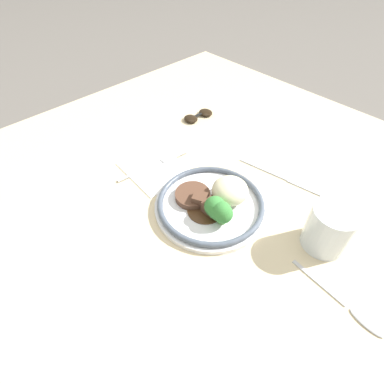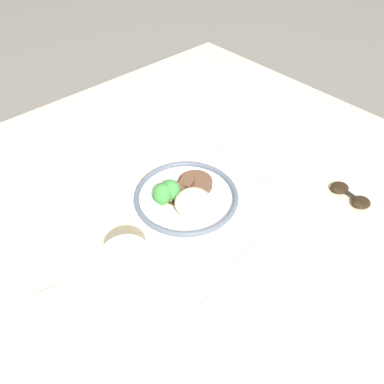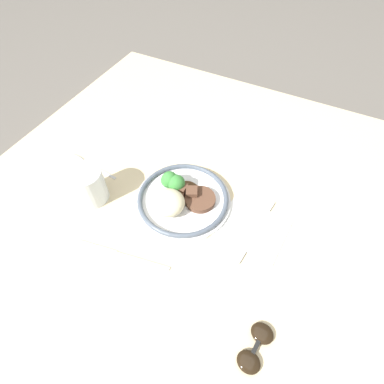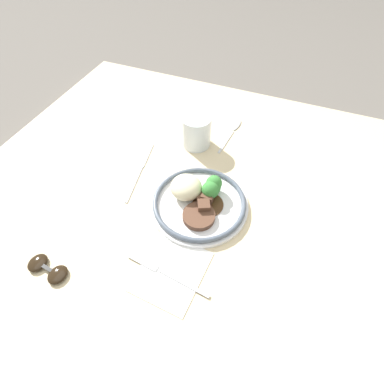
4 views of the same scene
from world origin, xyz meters
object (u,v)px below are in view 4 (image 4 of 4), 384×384
object	(u,v)px
knife	(141,169)
juice_glass	(196,132)
sunglasses	(48,269)
fork	(160,270)
spoon	(234,129)
plate	(199,199)

from	to	relation	value
knife	juice_glass	bearing A→B (deg)	-43.58
juice_glass	sunglasses	world-z (taller)	juice_glass
fork	sunglasses	world-z (taller)	sunglasses
fork	knife	world-z (taller)	fork
spoon	sunglasses	world-z (taller)	sunglasses
spoon	sunglasses	bearing A→B (deg)	163.97
juice_glass	knife	xyz separation A→B (m)	(-0.15, 0.10, -0.04)
plate	fork	world-z (taller)	plate
knife	spoon	xyz separation A→B (m)	(0.26, -0.19, 0.00)
plate	juice_glass	distance (m)	0.23
spoon	sunglasses	distance (m)	0.64
knife	sunglasses	bearing A→B (deg)	163.01
plate	knife	bearing A→B (deg)	74.47
knife	sunglasses	xyz separation A→B (m)	(-0.33, 0.04, 0.01)
knife	fork	bearing A→B (deg)	-154.64
spoon	knife	bearing A→B (deg)	149.08
plate	spoon	world-z (taller)	plate
spoon	juice_glass	bearing A→B (deg)	145.80
sunglasses	spoon	bearing A→B (deg)	-14.85
plate	fork	distance (m)	0.20
juice_glass	sunglasses	bearing A→B (deg)	163.67
plate	juice_glass	world-z (taller)	juice_glass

